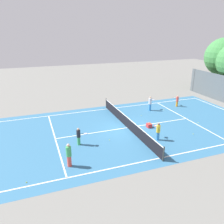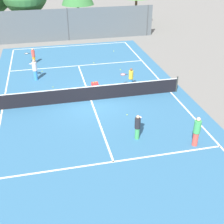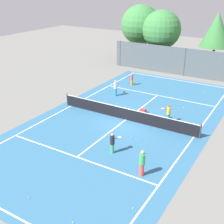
{
  "view_description": "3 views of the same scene",
  "coord_description": "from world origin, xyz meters",
  "px_view_note": "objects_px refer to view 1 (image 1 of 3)",
  "views": [
    {
      "loc": [
        17.07,
        -7.79,
        8.34
      ],
      "look_at": [
        -0.98,
        -1.12,
        1.32
      ],
      "focal_mm": 36.29,
      "sensor_mm": 36.0,
      "label": 1
    },
    {
      "loc": [
        -2.51,
        -17.07,
        8.91
      ],
      "look_at": [
        0.61,
        -3.41,
        0.95
      ],
      "focal_mm": 47.96,
      "sensor_mm": 36.0,
      "label": 2
    },
    {
      "loc": [
        10.06,
        -18.81,
        10.11
      ],
      "look_at": [
        -0.34,
        -1.57,
        1.19
      ],
      "focal_mm": 47.5,
      "sensor_mm": 36.0,
      "label": 3
    }
  ],
  "objects_px": {
    "player_1": "(177,101)",
    "tennis_ball_1": "(26,182)",
    "tennis_ball_8": "(193,134)",
    "tennis_ball_2": "(164,110)",
    "ball_crate": "(149,125)",
    "tennis_ball_0": "(109,140)",
    "player_3": "(158,131)",
    "player_0": "(150,103)",
    "player_2": "(79,136)",
    "player_4": "(69,155)",
    "tennis_ball_6": "(141,115)",
    "tennis_ball_3": "(198,123)"
  },
  "relations": [
    {
      "from": "player_3",
      "to": "player_1",
      "type": "bearing_deg",
      "value": 135.48
    },
    {
      "from": "player_1",
      "to": "tennis_ball_2",
      "type": "distance_m",
      "value": 2.27
    },
    {
      "from": "ball_crate",
      "to": "tennis_ball_8",
      "type": "relative_size",
      "value": 6.96
    },
    {
      "from": "player_2",
      "to": "tennis_ball_8",
      "type": "xyz_separation_m",
      "value": [
        1.53,
        9.48,
        -0.69
      ]
    },
    {
      "from": "player_3",
      "to": "tennis_ball_6",
      "type": "xyz_separation_m",
      "value": [
        -5.31,
        1.26,
        -0.72
      ]
    },
    {
      "from": "player_4",
      "to": "ball_crate",
      "type": "relative_size",
      "value": 3.52
    },
    {
      "from": "player_3",
      "to": "tennis_ball_6",
      "type": "bearing_deg",
      "value": 166.7
    },
    {
      "from": "tennis_ball_1",
      "to": "tennis_ball_3",
      "type": "relative_size",
      "value": 1.0
    },
    {
      "from": "player_2",
      "to": "player_3",
      "type": "bearing_deg",
      "value": 77.21
    },
    {
      "from": "tennis_ball_0",
      "to": "tennis_ball_8",
      "type": "bearing_deg",
      "value": 78.82
    },
    {
      "from": "player_1",
      "to": "tennis_ball_1",
      "type": "xyz_separation_m",
      "value": [
        8.71,
        -16.47,
        -0.65
      ]
    },
    {
      "from": "tennis_ball_3",
      "to": "tennis_ball_2",
      "type": "bearing_deg",
      "value": -166.68
    },
    {
      "from": "tennis_ball_6",
      "to": "player_2",
      "type": "bearing_deg",
      "value": -61.84
    },
    {
      "from": "player_0",
      "to": "tennis_ball_1",
      "type": "distance_m",
      "value": 15.49
    },
    {
      "from": "ball_crate",
      "to": "tennis_ball_1",
      "type": "distance_m",
      "value": 11.49
    },
    {
      "from": "ball_crate",
      "to": "player_4",
      "type": "bearing_deg",
      "value": -64.88
    },
    {
      "from": "player_2",
      "to": "player_4",
      "type": "relative_size",
      "value": 0.86
    },
    {
      "from": "player_2",
      "to": "tennis_ball_6",
      "type": "distance_m",
      "value": 8.36
    },
    {
      "from": "player_2",
      "to": "tennis_ball_6",
      "type": "bearing_deg",
      "value": 118.16
    },
    {
      "from": "player_0",
      "to": "player_3",
      "type": "bearing_deg",
      "value": -24.23
    },
    {
      "from": "player_2",
      "to": "player_4",
      "type": "distance_m",
      "value": 2.92
    },
    {
      "from": "player_3",
      "to": "tennis_ball_3",
      "type": "height_order",
      "value": "player_3"
    },
    {
      "from": "player_1",
      "to": "tennis_ball_3",
      "type": "bearing_deg",
      "value": -12.19
    },
    {
      "from": "player_3",
      "to": "tennis_ball_2",
      "type": "bearing_deg",
      "value": 143.68
    },
    {
      "from": "player_2",
      "to": "player_3",
      "type": "relative_size",
      "value": 0.95
    },
    {
      "from": "tennis_ball_6",
      "to": "tennis_ball_3",
      "type": "bearing_deg",
      "value": 48.85
    },
    {
      "from": "player_1",
      "to": "player_3",
      "type": "bearing_deg",
      "value": -44.52
    },
    {
      "from": "tennis_ball_2",
      "to": "tennis_ball_8",
      "type": "distance_m",
      "value": 6.22
    },
    {
      "from": "tennis_ball_2",
      "to": "tennis_ball_1",
      "type": "bearing_deg",
      "value": -60.63
    },
    {
      "from": "ball_crate",
      "to": "player_1",
      "type": "bearing_deg",
      "value": 125.21
    },
    {
      "from": "tennis_ball_8",
      "to": "player_3",
      "type": "bearing_deg",
      "value": -92.42
    },
    {
      "from": "player_3",
      "to": "tennis_ball_1",
      "type": "height_order",
      "value": "player_3"
    },
    {
      "from": "player_3",
      "to": "ball_crate",
      "type": "bearing_deg",
      "value": 166.6
    },
    {
      "from": "player_1",
      "to": "ball_crate",
      "type": "height_order",
      "value": "player_1"
    },
    {
      "from": "player_1",
      "to": "tennis_ball_1",
      "type": "relative_size",
      "value": 19.79
    },
    {
      "from": "player_4",
      "to": "tennis_ball_2",
      "type": "height_order",
      "value": "player_4"
    },
    {
      "from": "ball_crate",
      "to": "tennis_ball_1",
      "type": "xyz_separation_m",
      "value": [
        4.53,
        -10.56,
        -0.15
      ]
    },
    {
      "from": "tennis_ball_1",
      "to": "player_3",
      "type": "bearing_deg",
      "value": 101.91
    },
    {
      "from": "player_1",
      "to": "tennis_ball_8",
      "type": "xyz_separation_m",
      "value": [
        6.75,
        -3.1,
        -0.65
      ]
    },
    {
      "from": "player_1",
      "to": "player_2",
      "type": "height_order",
      "value": "player_2"
    },
    {
      "from": "player_0",
      "to": "player_4",
      "type": "distance_m",
      "value": 12.82
    },
    {
      "from": "player_0",
      "to": "player_2",
      "type": "bearing_deg",
      "value": -60.54
    },
    {
      "from": "tennis_ball_1",
      "to": "tennis_ball_3",
      "type": "height_order",
      "value": "same"
    },
    {
      "from": "tennis_ball_0",
      "to": "tennis_ball_3",
      "type": "bearing_deg",
      "value": 92.61
    },
    {
      "from": "player_4",
      "to": "tennis_ball_6",
      "type": "xyz_separation_m",
      "value": [
        -6.58,
        8.57,
        -0.8
      ]
    },
    {
      "from": "ball_crate",
      "to": "tennis_ball_3",
      "type": "distance_m",
      "value": 4.91
    },
    {
      "from": "player_1",
      "to": "tennis_ball_0",
      "type": "distance_m",
      "value": 11.51
    },
    {
      "from": "player_0",
      "to": "tennis_ball_2",
      "type": "distance_m",
      "value": 1.75
    },
    {
      "from": "tennis_ball_0",
      "to": "player_2",
      "type": "bearing_deg",
      "value": -93.08
    },
    {
      "from": "ball_crate",
      "to": "tennis_ball_6",
      "type": "distance_m",
      "value": 2.97
    }
  ]
}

